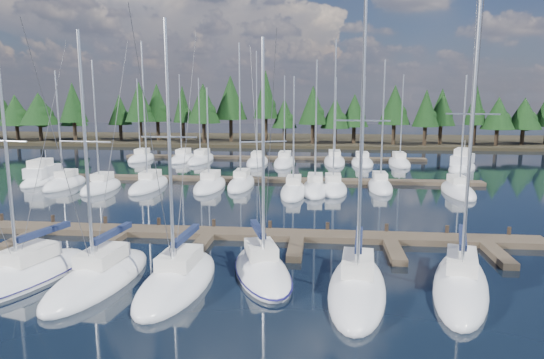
# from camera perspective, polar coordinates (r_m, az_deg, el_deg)

# --- Properties ---
(ground) EXTENTS (260.00, 260.00, 0.00)m
(ground) POSITION_cam_1_polar(r_m,az_deg,el_deg) (45.23, -3.79, -2.36)
(ground) COLOR black
(ground) RESTS_ON ground
(far_shore) EXTENTS (220.00, 30.00, 0.60)m
(far_shore) POSITION_cam_1_polar(r_m,az_deg,el_deg) (104.26, 1.76, 4.65)
(far_shore) COLOR black
(far_shore) RESTS_ON ground
(main_dock) EXTENTS (44.00, 6.13, 0.90)m
(main_dock) POSITION_cam_1_polar(r_m,az_deg,el_deg) (33.16, -7.48, -6.54)
(main_dock) COLOR #4E4130
(main_dock) RESTS_ON ground
(back_docks) EXTENTS (50.00, 21.80, 0.40)m
(back_docks) POSITION_cam_1_polar(r_m,az_deg,el_deg) (64.29, -0.86, 1.43)
(back_docks) COLOR #4E4130
(back_docks) RESTS_ON ground
(front_sailboat_1) EXTENTS (5.24, 9.36, 13.29)m
(front_sailboat_1) POSITION_cam_1_polar(r_m,az_deg,el_deg) (28.67, -27.02, -10.02)
(front_sailboat_1) COLOR silver
(front_sailboat_1) RESTS_ON ground
(front_sailboat_2) EXTENTS (3.89, 9.04, 13.30)m
(front_sailboat_2) POSITION_cam_1_polar(r_m,az_deg,el_deg) (26.79, -19.64, -10.85)
(front_sailboat_2) COLOR silver
(front_sailboat_2) RESTS_ON ground
(front_sailboat_3) EXTENTS (3.48, 8.79, 13.75)m
(front_sailboat_3) POSITION_cam_1_polar(r_m,az_deg,el_deg) (25.36, -11.05, -11.62)
(front_sailboat_3) COLOR silver
(front_sailboat_3) RESTS_ON ground
(front_sailboat_4) EXTENTS (4.98, 8.21, 13.10)m
(front_sailboat_4) POSITION_cam_1_polar(r_m,az_deg,el_deg) (26.26, -1.17, -10.67)
(front_sailboat_4) COLOR silver
(front_sailboat_4) RESTS_ON ground
(front_sailboat_5) EXTENTS (3.58, 9.60, 15.22)m
(front_sailboat_5) POSITION_cam_1_polar(r_m,az_deg,el_deg) (24.47, 9.98, -12.36)
(front_sailboat_5) COLOR silver
(front_sailboat_5) RESTS_ON ground
(front_sailboat_6) EXTENTS (5.00, 10.27, 15.72)m
(front_sailboat_6) POSITION_cam_1_polar(r_m,az_deg,el_deg) (26.25, 21.29, -11.34)
(front_sailboat_6) COLOR silver
(front_sailboat_6) RESTS_ON ground
(back_sailboat_rows) EXTENTS (43.40, 33.74, 16.45)m
(back_sailboat_rows) POSITION_cam_1_polar(r_m,az_deg,el_deg) (60.47, -1.14, 0.97)
(back_sailboat_rows) COLOR silver
(back_sailboat_rows) RESTS_ON ground
(motor_yacht_left) EXTENTS (3.40, 8.70, 4.26)m
(motor_yacht_left) POSITION_cam_1_polar(r_m,az_deg,el_deg) (60.21, -25.31, 0.20)
(motor_yacht_left) COLOR silver
(motor_yacht_left) RESTS_ON ground
(motor_yacht_right) EXTENTS (6.56, 9.59, 4.58)m
(motor_yacht_right) POSITION_cam_1_polar(r_m,az_deg,el_deg) (68.75, 21.48, 1.55)
(motor_yacht_right) COLOR silver
(motor_yacht_right) RESTS_ON ground
(tree_line) EXTENTS (185.34, 11.57, 13.93)m
(tree_line) POSITION_cam_1_polar(r_m,az_deg,el_deg) (94.38, -0.31, 8.42)
(tree_line) COLOR black
(tree_line) RESTS_ON far_shore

